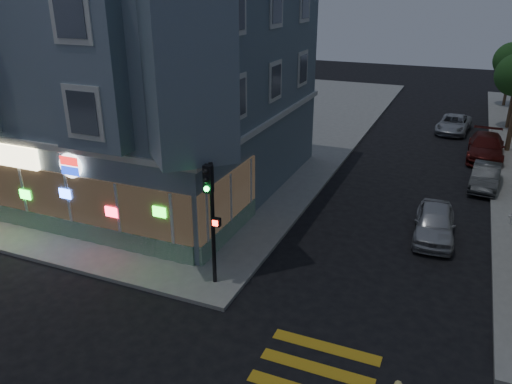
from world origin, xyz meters
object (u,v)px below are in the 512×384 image
Objects in this scene: parked_car_d at (454,124)px; parked_car_b at (486,177)px; street_tree_far at (512,61)px; parked_car_a at (435,223)px; traffic_signal at (211,205)px; parked_car_c at (486,147)px.

parked_car_b is at bearing -72.77° from parked_car_d.
street_tree_far is 28.33m from parked_car_a.
parked_car_b is 16.45m from traffic_signal.
street_tree_far reaches higher than parked_car_b.
parked_car_a is 17.58m from parked_car_d.
traffic_signal is at bearing -113.47° from parked_car_c.
parked_car_b is 0.86× the size of traffic_signal.
street_tree_far is at bearing 79.97° from parked_car_a.
street_tree_far is at bearing 85.76° from parked_car_c.
parked_car_c is at bearing 77.81° from parked_car_a.
parked_car_b is (1.96, 6.87, -0.05)m from parked_car_a.
parked_car_c is 5.90m from parked_car_d.
parked_car_a reaches higher than parked_car_b.
parked_car_a is 12.23m from parked_car_c.
parked_car_a is 0.80× the size of parked_car_c.
parked_car_c is (-1.50, -15.86, -3.21)m from street_tree_far.
parked_car_c is (0.00, 5.20, 0.10)m from parked_car_b.
street_tree_far reaches higher than parked_car_c.
street_tree_far is at bearing 70.12° from traffic_signal.
parked_car_b is (-1.50, -21.06, -3.31)m from street_tree_far.
parked_car_d is (-0.14, 17.58, -0.07)m from parked_car_a.
parked_car_c is 20.98m from traffic_signal.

